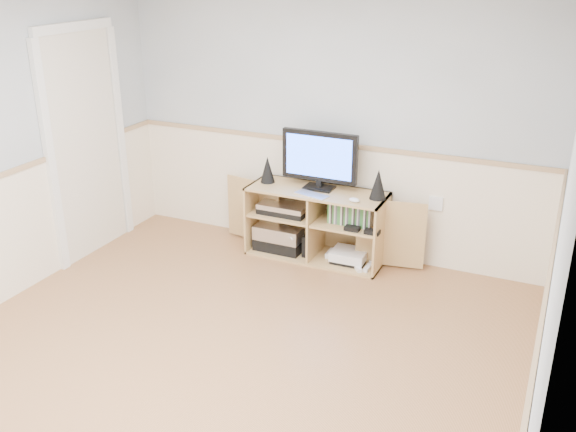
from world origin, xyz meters
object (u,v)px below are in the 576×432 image
object	(u,v)px
keyboard	(312,195)
game_consoles	(348,256)
media_cabinet	(319,221)
monitor	(320,158)

from	to	relation	value
keyboard	game_consoles	bearing A→B (deg)	37.02
media_cabinet	keyboard	world-z (taller)	keyboard
keyboard	game_consoles	xyz separation A→B (m)	(0.31, 0.13, -0.59)
keyboard	game_consoles	distance (m)	0.68
monitor	keyboard	bearing A→B (deg)	-87.59
media_cabinet	monitor	world-z (taller)	monitor
monitor	keyboard	xyz separation A→B (m)	(0.01, -0.19, -0.28)
media_cabinet	monitor	size ratio (longest dim) A/B	2.81
media_cabinet	monitor	xyz separation A→B (m)	(0.00, -0.01, 0.60)
media_cabinet	game_consoles	world-z (taller)	media_cabinet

